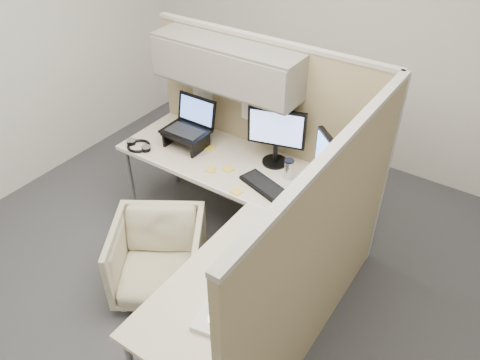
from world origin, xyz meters
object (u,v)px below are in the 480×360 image
Objects in this scene: desk at (233,209)px; keyboard at (268,189)px; office_chair at (159,255)px; monitor_left at (276,132)px.

keyboard is at bearing 65.56° from desk.
keyboard is at bearing 19.33° from office_chair.
keyboard is (0.14, -0.32, -0.26)m from monitor_left.
monitor_left is at bearing 130.39° from keyboard.
monitor_left is 0.97× the size of keyboard.
office_chair is 0.93m from keyboard.
office_chair is at bearing -126.48° from monitor_left.
desk reaches higher than office_chair.
monitor_left reaches higher than keyboard.
office_chair is 1.41× the size of monitor_left.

